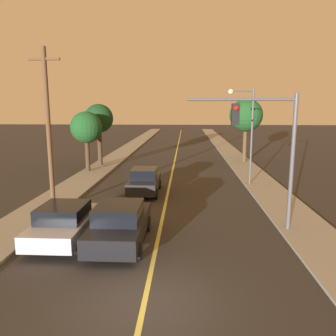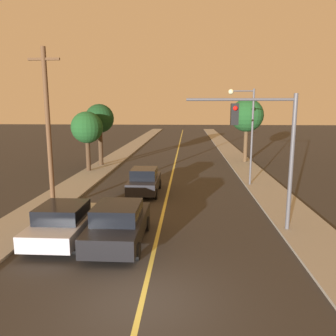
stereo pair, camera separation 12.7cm
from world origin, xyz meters
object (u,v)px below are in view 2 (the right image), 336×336
car_near_lane_second (144,181)px  car_outer_lane_front (64,222)px  tree_left_far (87,128)px  car_near_lane_front (119,224)px  streetlamp_right (246,123)px  tree_left_near (100,119)px  traffic_signal_mast (267,139)px  tree_right_near (247,116)px  utility_pole_left (48,128)px

car_near_lane_second → car_outer_lane_front: (-2.33, -7.65, -0.04)m
tree_left_far → car_near_lane_second: bearing=-50.2°
car_near_lane_front → car_outer_lane_front: 2.34m
streetlamp_right → tree_left_near: streetlamp_right is taller
car_near_lane_front → tree_left_far: tree_left_far is taller
car_near_lane_second → tree_left_near: bearing=118.9°
car_near_lane_second → traffic_signal_mast: 9.25m
streetlamp_right → tree_right_near: bearing=79.9°
tree_right_near → streetlamp_right: bearing=-100.1°
car_outer_lane_front → streetlamp_right: (9.02, 10.16, 3.59)m
utility_pole_left → tree_left_near: bearing=94.2°
car_near_lane_front → tree_left_near: size_ratio=0.82×
car_outer_lane_front → traffic_signal_mast: bearing=10.3°
car_near_lane_second → streetlamp_right: size_ratio=0.65×
car_outer_lane_front → car_near_lane_second: bearing=73.1°
car_near_lane_front → traffic_signal_mast: size_ratio=0.79×
traffic_signal_mast → streetlamp_right: bearing=86.1°
tree_left_near → utility_pole_left: bearing=-85.8°
car_near_lane_front → car_near_lane_second: (0.00, 7.89, -0.02)m
traffic_signal_mast → tree_left_near: traffic_signal_mast is taller
tree_left_far → tree_right_near: (14.17, 5.56, 0.91)m
car_outer_lane_front → utility_pole_left: size_ratio=0.53×
car_outer_lane_front → tree_left_near: bearing=100.0°
utility_pole_left → tree_right_near: 20.71m
traffic_signal_mast → utility_pole_left: size_ratio=0.71×
car_near_lane_front → tree_left_near: (-5.42, 17.73, 3.53)m
utility_pole_left → traffic_signal_mast: bearing=-12.5°
traffic_signal_mast → tree_left_near: 19.69m
tree_left_far → tree_left_near: bearing=84.2°
tree_right_near → traffic_signal_mast: bearing=-97.2°
car_near_lane_second → utility_pole_left: bearing=-139.3°
traffic_signal_mast → tree_right_near: 18.71m
car_outer_lane_front → tree_left_near: tree_left_near is taller
tree_left_far → traffic_signal_mast: bearing=-47.7°
car_near_lane_front → tree_left_far: size_ratio=0.92×
car_near_lane_second → tree_left_near: (-5.42, 9.84, 3.55)m
traffic_signal_mast → tree_right_near: size_ratio=0.95×
car_near_lane_second → tree_right_near: 15.52m
utility_pole_left → tree_right_near: bearing=51.6°
utility_pole_left → tree_left_far: bearing=97.0°
utility_pole_left → tree_left_near: utility_pole_left is taller
utility_pole_left → tree_left_far: utility_pole_left is taller
car_near_lane_front → car_outer_lane_front: bearing=174.1°
streetlamp_right → tree_left_far: (-12.41, 4.36, -0.61)m
car_near_lane_second → tree_left_near: 11.78m
streetlamp_right → car_near_lane_front: bearing=-122.7°
car_near_lane_front → streetlamp_right: 12.86m
car_outer_lane_front → tree_left_far: size_ratio=0.87×
car_near_lane_second → tree_right_near: (8.45, 12.43, 3.84)m
utility_pole_left → tree_right_near: (12.86, 16.23, 0.25)m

